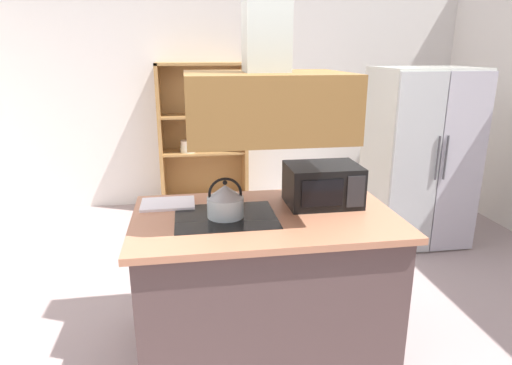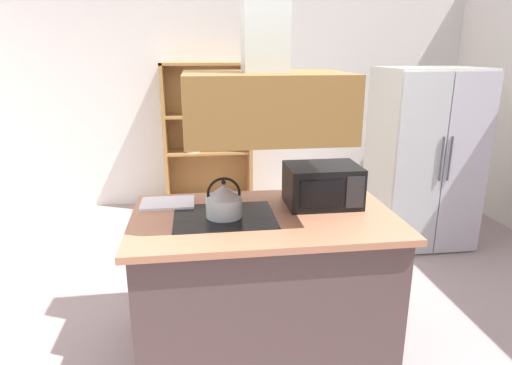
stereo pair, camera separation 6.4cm
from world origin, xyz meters
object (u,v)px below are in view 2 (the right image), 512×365
at_px(refrigerator, 423,158).
at_px(kettle, 224,200).
at_px(dish_cabinet, 208,145).
at_px(microwave, 322,185).
at_px(cutting_board, 168,203).

distance_m(refrigerator, kettle, 2.49).
relative_size(refrigerator, dish_cabinet, 0.99).
relative_size(dish_cabinet, microwave, 3.75).
bearing_deg(cutting_board, dish_cabinet, 82.61).
height_order(dish_cabinet, microwave, dish_cabinet).
relative_size(kettle, microwave, 0.53).
relative_size(cutting_board, microwave, 0.74).
distance_m(dish_cabinet, kettle, 2.80).
distance_m(refrigerator, cutting_board, 2.64).
distance_m(cutting_board, microwave, 1.00).
xyz_separation_m(dish_cabinet, microwave, (0.66, -2.65, 0.27)).
xyz_separation_m(dish_cabinet, kettle, (0.02, -2.79, 0.24)).
relative_size(refrigerator, cutting_board, 5.02).
bearing_deg(microwave, dish_cabinet, 103.98).
bearing_deg(kettle, microwave, 12.07).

